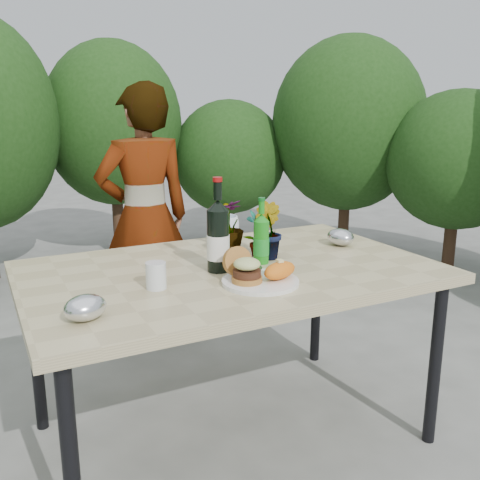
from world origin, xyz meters
name	(u,v)px	position (x,y,z in m)	size (l,w,h in m)	color
ground	(232,433)	(0.00, 0.00, 0.00)	(80.00, 80.00, 0.00)	#63635E
patio_table	(231,281)	(0.00, 0.00, 0.69)	(1.60, 1.00, 0.75)	tan
shrub_hedge	(188,145)	(0.45, 1.58, 1.12)	(6.86, 5.01, 2.11)	#382316
dinner_plate	(260,282)	(0.01, -0.23, 0.76)	(0.28, 0.28, 0.01)	white
burger_stack	(244,268)	(-0.05, -0.21, 0.81)	(0.11, 0.16, 0.11)	#B7722D
sweet_potato	(280,270)	(0.07, -0.25, 0.80)	(0.15, 0.08, 0.06)	orange
grilled_veg	(252,269)	(0.02, -0.14, 0.78)	(0.08, 0.05, 0.03)	olive
wine_bottle	(218,237)	(-0.06, -0.02, 0.88)	(0.09, 0.09, 0.37)	black
sparkling_water	(261,239)	(0.14, 0.00, 0.85)	(0.07, 0.07, 0.27)	#188418
plastic_cup	(156,276)	(-0.34, -0.11, 0.80)	(0.07, 0.07, 0.10)	silver
seedling_left	(256,234)	(0.17, 0.10, 0.85)	(0.10, 0.07, 0.20)	#275C1F
seedling_mid	(267,231)	(0.20, 0.05, 0.87)	(0.13, 0.10, 0.24)	#245A1E
seedling_right	(229,226)	(0.10, 0.23, 0.86)	(0.13, 0.13, 0.23)	#2A581E
blue_bowl	(224,228)	(0.17, 0.42, 0.81)	(0.15, 0.15, 0.12)	white
foil_packet_left	(85,308)	(-0.62, -0.29, 0.79)	(0.13, 0.11, 0.08)	silver
foil_packet_right	(340,237)	(0.60, 0.08, 0.79)	(0.13, 0.11, 0.08)	silver
person	(145,218)	(-0.02, 1.09, 0.75)	(0.55, 0.36, 1.50)	#935A49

